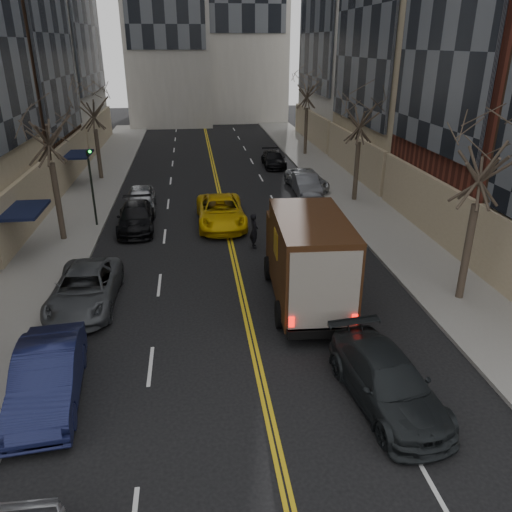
{
  "coord_description": "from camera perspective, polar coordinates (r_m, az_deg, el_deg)",
  "views": [
    {
      "loc": [
        -1.81,
        -5.94,
        9.76
      ],
      "look_at": [
        0.45,
        11.55,
        2.2
      ],
      "focal_mm": 35.0,
      "sensor_mm": 36.0,
      "label": 1
    }
  ],
  "objects": [
    {
      "name": "parked_lf_d",
      "position": [
        28.94,
        -13.56,
        4.31
      ],
      "size": [
        2.18,
        4.92,
        1.4
      ],
      "primitive_type": "imported",
      "rotation": [
        0.0,
        0.0,
        0.04
      ],
      "color": "black",
      "rests_on": "ground"
    },
    {
      "name": "ups_truck",
      "position": [
        19.75,
        5.86,
        -0.33
      ],
      "size": [
        3.12,
        7.06,
        3.8
      ],
      "rotation": [
        0.0,
        0.0,
        -0.05
      ],
      "color": "black",
      "rests_on": "ground"
    },
    {
      "name": "tree_lf_far",
      "position": [
        39.74,
        -18.28,
        16.72
      ],
      "size": [
        3.2,
        3.2,
        8.12
      ],
      "color": "#382D23",
      "rests_on": "sidewalk_left"
    },
    {
      "name": "tree_rt_mid",
      "position": [
        32.91,
        11.97,
        16.47
      ],
      "size": [
        3.2,
        3.2,
        8.32
      ],
      "color": "#382D23",
      "rests_on": "sidewalk_right"
    },
    {
      "name": "traffic_signal",
      "position": [
        29.32,
        -18.34,
        8.34
      ],
      "size": [
        0.29,
        0.26,
        4.7
      ],
      "color": "black",
      "rests_on": "sidewalk_left"
    },
    {
      "name": "observer_sedan",
      "position": [
        15.35,
        14.77,
        -13.67
      ],
      "size": [
        2.68,
        5.32,
        1.48
      ],
      "rotation": [
        0.0,
        0.0,
        0.12
      ],
      "color": "black",
      "rests_on": "ground"
    },
    {
      "name": "taxi",
      "position": [
        28.9,
        -4.04,
        5.09
      ],
      "size": [
        2.73,
        5.79,
        1.6
      ],
      "primitive_type": "imported",
      "rotation": [
        0.0,
        0.0,
        0.01
      ],
      "color": "#DBAF09",
      "rests_on": "ground"
    },
    {
      "name": "parked_rt_b",
      "position": [
        36.42,
        5.79,
        8.66
      ],
      "size": [
        2.61,
        5.07,
        1.37
      ],
      "primitive_type": "imported",
      "rotation": [
        0.0,
        0.0,
        0.07
      ],
      "color": "#A7AAAE",
      "rests_on": "ground"
    },
    {
      "name": "sidewalk_left",
      "position": [
        35.08,
        -19.01,
        5.9
      ],
      "size": [
        4.0,
        66.0,
        0.15
      ],
      "primitive_type": "cube",
      "color": "slate",
      "rests_on": "ground"
    },
    {
      "name": "parked_lf_c",
      "position": [
        21.02,
        -18.98,
        -3.58
      ],
      "size": [
        2.52,
        5.34,
        1.47
      ],
      "primitive_type": "imported",
      "rotation": [
        0.0,
        0.0,
        -0.01
      ],
      "color": "#44474B",
      "rests_on": "ground"
    },
    {
      "name": "pedestrian",
      "position": [
        25.52,
        -0.22,
        2.91
      ],
      "size": [
        0.47,
        0.68,
        1.81
      ],
      "primitive_type": "imported",
      "rotation": [
        0.0,
        0.0,
        1.63
      ],
      "color": "black",
      "rests_on": "ground"
    },
    {
      "name": "parked_rt_a",
      "position": [
        34.97,
        5.74,
        8.13
      ],
      "size": [
        1.74,
        4.48,
        1.46
      ],
      "primitive_type": "imported",
      "rotation": [
        0.0,
        0.0,
        -0.04
      ],
      "color": "#505258",
      "rests_on": "ground"
    },
    {
      "name": "tree_lf_mid",
      "position": [
        27.05,
        -23.1,
        14.73
      ],
      "size": [
        3.2,
        3.2,
        8.91
      ],
      "color": "#382D23",
      "rests_on": "sidewalk_left"
    },
    {
      "name": "tree_rt_near",
      "position": [
        20.26,
        24.88,
        11.73
      ],
      "size": [
        3.2,
        3.2,
        8.71
      ],
      "color": "#382D23",
      "rests_on": "sidewalk_right"
    },
    {
      "name": "sidewalk_right",
      "position": [
        36.0,
        10.47,
        7.21
      ],
      "size": [
        4.0,
        66.0,
        0.15
      ],
      "primitive_type": "cube",
      "color": "slate",
      "rests_on": "ground"
    },
    {
      "name": "tree_rt_far",
      "position": [
        47.25,
        5.95,
        19.43
      ],
      "size": [
        3.2,
        3.2,
        9.11
      ],
      "color": "#382D23",
      "rests_on": "sidewalk_right"
    },
    {
      "name": "parked_rt_c",
      "position": [
        43.17,
        2.03,
        11.0
      ],
      "size": [
        1.89,
        4.44,
        1.28
      ],
      "primitive_type": "imported",
      "rotation": [
        0.0,
        0.0,
        -0.02
      ],
      "color": "black",
      "rests_on": "ground"
    },
    {
      "name": "parked_lf_e",
      "position": [
        32.11,
        -13.04,
        6.35
      ],
      "size": [
        2.0,
        4.58,
        1.54
      ],
      "primitive_type": "imported",
      "rotation": [
        0.0,
        0.0,
        0.04
      ],
      "color": "#989B9F",
      "rests_on": "ground"
    },
    {
      "name": "parked_lf_b",
      "position": [
        16.12,
        -22.71,
        -12.59
      ],
      "size": [
        2.18,
        5.09,
        1.63
      ],
      "primitive_type": "imported",
      "rotation": [
        0.0,
        0.0,
        0.09
      ],
      "color": "#12173B",
      "rests_on": "ground"
    }
  ]
}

